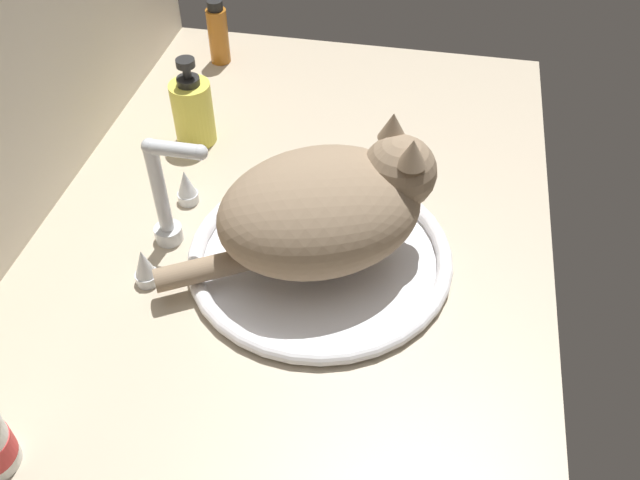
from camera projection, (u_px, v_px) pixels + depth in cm
name	position (u px, v px, depth cm)	size (l,w,h in cm)	color
countertop	(289.00, 255.00, 97.28)	(120.50, 74.29, 3.00)	#B7A88E
backsplash_wall	(11.00, 137.00, 91.55)	(120.50, 2.40, 34.18)	beige
sink_basin	(320.00, 256.00, 93.84)	(36.92, 36.92, 2.19)	white
faucet	(167.00, 205.00, 92.69)	(20.11, 9.79, 17.74)	silver
cat	(332.00, 206.00, 88.06)	(31.46, 37.31, 18.01)	#8C755B
soap_pump_bottle	(193.00, 111.00, 110.64)	(6.72, 6.72, 15.25)	#E5DB4C
amber_bottle	(218.00, 34.00, 129.30)	(3.91, 3.91, 12.46)	#B2661E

